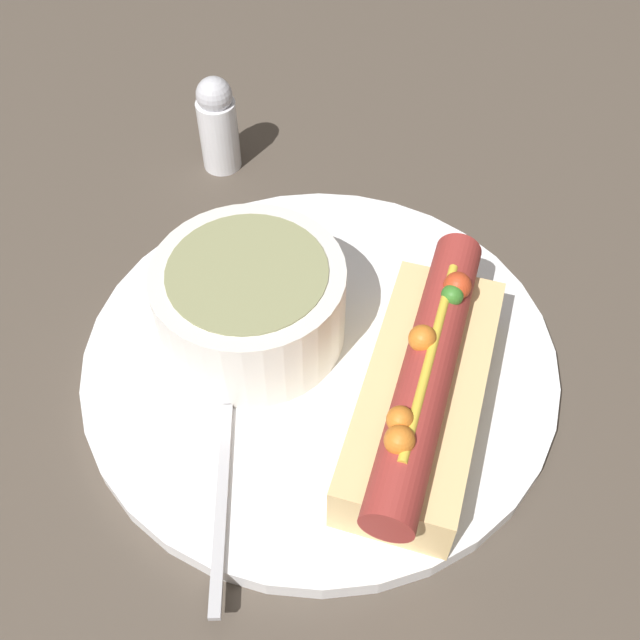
% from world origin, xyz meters
% --- Properties ---
extents(ground_plane, '(4.00, 4.00, 0.00)m').
position_xyz_m(ground_plane, '(0.00, 0.00, 0.00)').
color(ground_plane, '#4C4238').
extents(dinner_plate, '(0.29, 0.29, 0.01)m').
position_xyz_m(dinner_plate, '(0.00, 0.00, 0.01)').
color(dinner_plate, white).
rests_on(dinner_plate, ground_plane).
extents(hot_dog, '(0.17, 0.13, 0.07)m').
position_xyz_m(hot_dog, '(0.01, -0.07, 0.04)').
color(hot_dog, '#E5C17F').
rests_on(hot_dog, dinner_plate).
extents(soup_bowl, '(0.11, 0.11, 0.06)m').
position_xyz_m(soup_bowl, '(-0.02, 0.04, 0.04)').
color(soup_bowl, silver).
rests_on(soup_bowl, dinner_plate).
extents(spoon, '(0.12, 0.13, 0.01)m').
position_xyz_m(spoon, '(-0.06, 0.01, 0.02)').
color(spoon, '#B7B7BC').
rests_on(spoon, dinner_plate).
extents(salt_shaker, '(0.03, 0.03, 0.08)m').
position_xyz_m(salt_shaker, '(0.08, 0.19, 0.04)').
color(salt_shaker, silver).
rests_on(salt_shaker, ground_plane).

